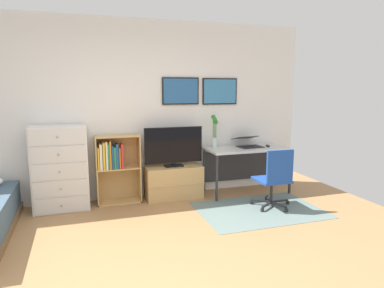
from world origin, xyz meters
name	(u,v)px	position (x,y,z in m)	size (l,w,h in m)	color
ground_plane	(146,280)	(0.00, 0.00, 0.00)	(7.20, 7.20, 0.00)	#A87A4C
wall_back_with_posters	(116,111)	(0.02, 2.43, 1.35)	(6.12, 0.09, 2.70)	white
area_rug	(259,210)	(1.83, 1.26, 0.00)	(1.70, 1.20, 0.01)	slate
dresser	(60,168)	(-0.79, 2.15, 0.59)	(0.74, 0.46, 1.18)	silver
bookshelf	(114,163)	(-0.05, 2.22, 0.60)	(0.64, 0.30, 1.01)	tan
tv_stand	(174,182)	(0.84, 2.17, 0.25)	(0.87, 0.41, 0.50)	tan
television	(174,147)	(0.84, 2.15, 0.81)	(0.90, 0.16, 0.60)	black
desk	(245,155)	(2.03, 2.15, 0.61)	(1.32, 0.61, 0.74)	silver
office_chair	(275,177)	(2.06, 1.26, 0.46)	(0.56, 0.58, 0.86)	#232326
laptop	(248,142)	(2.09, 2.17, 0.81)	(0.44, 0.46, 0.17)	#333338
computer_mouse	(268,146)	(2.39, 2.05, 0.76)	(0.06, 0.10, 0.03)	#262628
bamboo_vase	(215,132)	(1.54, 2.26, 0.98)	(0.11, 0.10, 0.53)	silver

